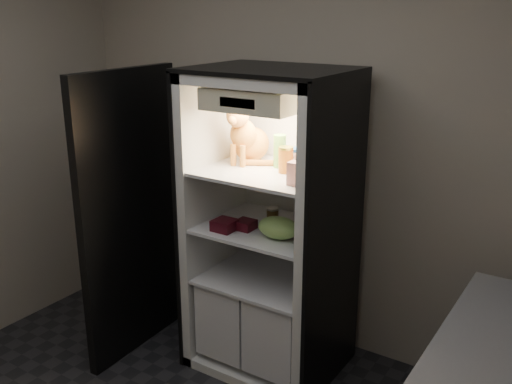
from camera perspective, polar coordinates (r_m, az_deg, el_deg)
room_shell at (r=2.25m, az=-16.98°, el=2.65°), size 3.60×3.60×3.60m
refrigerator at (r=3.52m, az=1.64°, el=-5.42°), size 0.90×0.72×1.88m
fridge_door at (r=3.73m, az=-12.34°, el=-2.48°), size 0.10×0.87×1.85m
tabby_cat at (r=3.46m, az=-0.86°, el=5.41°), size 0.34×0.38×0.40m
parmesan_shaker at (r=3.35m, az=2.38°, el=4.11°), size 0.08×0.08×0.19m
mayo_tub at (r=3.33m, az=3.75°, el=3.37°), size 0.09×0.09×0.12m
salsa_jar at (r=3.25m, az=3.00°, el=3.24°), size 0.09×0.09×0.15m
pepper_jar at (r=3.25m, az=5.48°, el=3.48°), size 0.11×0.11×0.18m
cream_carton at (r=3.02m, az=3.99°, el=1.87°), size 0.07×0.07×0.13m
soda_can_a at (r=3.40m, az=4.33°, el=-2.68°), size 0.06×0.06×0.11m
soda_can_b at (r=3.29m, az=4.79°, el=-3.19°), size 0.07×0.07×0.13m
soda_can_c at (r=3.25m, az=4.83°, el=-3.44°), size 0.07×0.07×0.13m
condiment_jar at (r=3.45m, az=1.66°, el=-2.37°), size 0.07×0.07×0.10m
grape_bag at (r=3.23m, az=2.26°, el=-3.58°), size 0.25×0.18×0.12m
berry_box_left at (r=3.36m, az=-3.16°, el=-3.32°), size 0.13×0.13×0.06m
berry_box_right at (r=3.37m, az=-1.08°, el=-3.29°), size 0.11×0.11×0.05m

